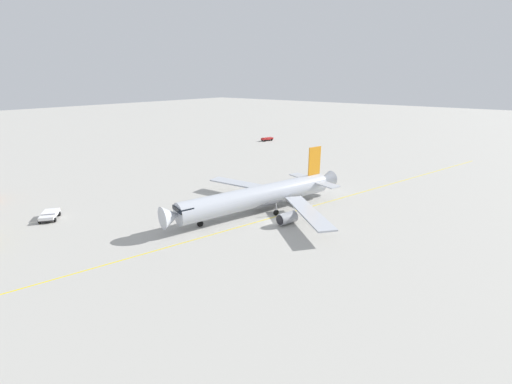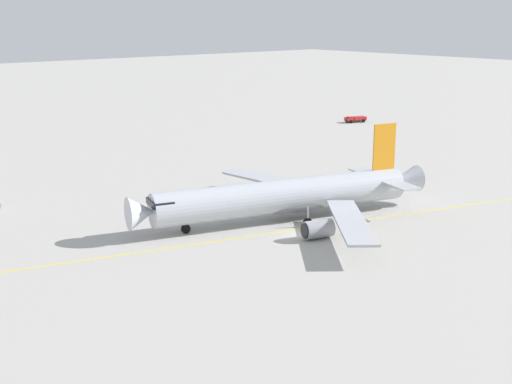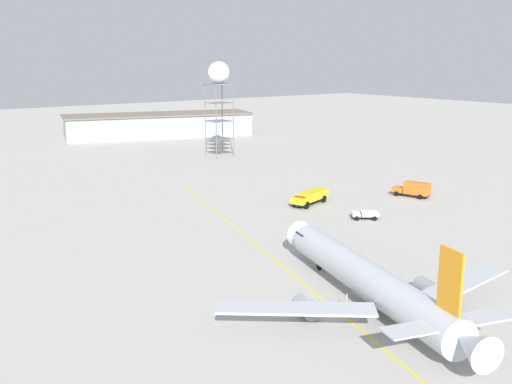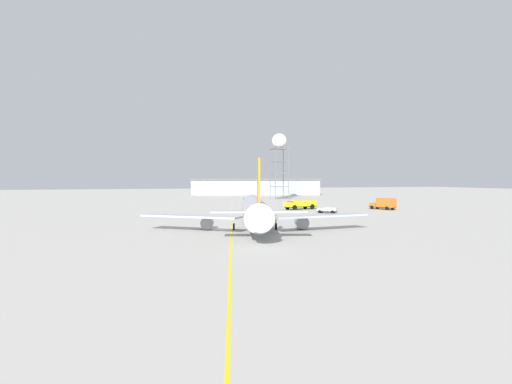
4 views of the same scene
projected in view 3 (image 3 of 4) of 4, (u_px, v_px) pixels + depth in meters
ground_plane at (318, 312)px, 67.04m from camera, size 600.00×600.00×0.00m
airliner_main at (369, 282)px, 67.98m from camera, size 35.41×38.19×11.05m
catering_truck_truck at (414, 189)px, 121.89m from camera, size 4.50×7.81×3.10m
fire_tender_truck at (310, 196)px, 115.93m from camera, size 10.01×5.68×2.50m
pushback_tug_truck at (366, 214)px, 105.62m from camera, size 5.14×4.73×1.30m
radar_tower at (219, 77)px, 167.47m from camera, size 6.58×6.58×26.58m
terminal_shed at (159, 125)px, 214.62m from camera, size 68.16×36.24×8.17m
taxiway_centreline at (355, 325)px, 63.76m from camera, size 41.57×145.18×0.01m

